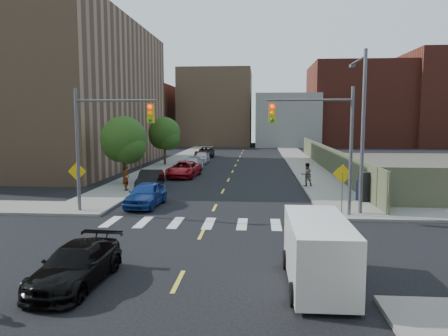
% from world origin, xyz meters
% --- Properties ---
extents(ground, '(160.00, 160.00, 0.00)m').
position_xyz_m(ground, '(0.00, 0.00, 0.00)').
color(ground, black).
rests_on(ground, ground).
extents(sidewalk_nw, '(3.50, 73.00, 0.15)m').
position_xyz_m(sidewalk_nw, '(-7.75, 41.50, 0.07)').
color(sidewalk_nw, gray).
rests_on(sidewalk_nw, ground).
extents(sidewalk_ne, '(3.50, 73.00, 0.15)m').
position_xyz_m(sidewalk_ne, '(7.75, 41.50, 0.07)').
color(sidewalk_ne, gray).
rests_on(sidewalk_ne, ground).
extents(fence_north, '(0.12, 44.00, 2.50)m').
position_xyz_m(fence_north, '(9.60, 28.00, 1.25)').
color(fence_north, '#6A694A').
rests_on(fence_north, ground).
extents(building_nw, '(22.00, 30.00, 16.00)m').
position_xyz_m(building_nw, '(-22.00, 30.00, 8.00)').
color(building_nw, '#8C6B4C').
rests_on(building_nw, ground).
extents(bg_bldg_west, '(14.00, 18.00, 12.00)m').
position_xyz_m(bg_bldg_west, '(-22.00, 70.00, 6.00)').
color(bg_bldg_west, '#592319').
rests_on(bg_bldg_west, ground).
extents(bg_bldg_midwest, '(14.00, 16.00, 15.00)m').
position_xyz_m(bg_bldg_midwest, '(-6.00, 72.00, 7.50)').
color(bg_bldg_midwest, '#8C6B4C').
rests_on(bg_bldg_midwest, ground).
extents(bg_bldg_center, '(12.00, 16.00, 10.00)m').
position_xyz_m(bg_bldg_center, '(8.00, 70.00, 5.00)').
color(bg_bldg_center, gray).
rests_on(bg_bldg_center, ground).
extents(bg_bldg_east, '(18.00, 18.00, 16.00)m').
position_xyz_m(bg_bldg_east, '(22.00, 72.00, 8.00)').
color(bg_bldg_east, '#592319').
rests_on(bg_bldg_east, ground).
extents(bg_bldg_fareast, '(14.00, 16.00, 18.00)m').
position_xyz_m(bg_bldg_fareast, '(38.00, 70.00, 9.00)').
color(bg_bldg_fareast, '#592319').
rests_on(bg_bldg_fareast, ground).
extents(signal_nw, '(4.59, 0.30, 7.00)m').
position_xyz_m(signal_nw, '(-5.98, 6.00, 4.53)').
color(signal_nw, '#59595E').
rests_on(signal_nw, ground).
extents(signal_ne, '(4.59, 0.30, 7.00)m').
position_xyz_m(signal_ne, '(5.98, 6.00, 4.53)').
color(signal_ne, '#59595E').
rests_on(signal_ne, ground).
extents(streetlight_ne, '(0.25, 3.70, 9.00)m').
position_xyz_m(streetlight_ne, '(8.20, 6.90, 5.22)').
color(streetlight_ne, '#59595E').
rests_on(streetlight_ne, ground).
extents(warn_sign_nw, '(1.06, 0.06, 2.83)m').
position_xyz_m(warn_sign_nw, '(-7.80, 6.50, 1.99)').
color(warn_sign_nw, '#59595E').
rests_on(warn_sign_nw, ground).
extents(warn_sign_ne, '(1.06, 0.06, 2.83)m').
position_xyz_m(warn_sign_ne, '(7.20, 6.50, 1.99)').
color(warn_sign_ne, '#59595E').
rests_on(warn_sign_ne, ground).
extents(warn_sign_midwest, '(1.06, 0.06, 2.83)m').
position_xyz_m(warn_sign_midwest, '(-7.80, 20.00, 1.99)').
color(warn_sign_midwest, '#59595E').
rests_on(warn_sign_midwest, ground).
extents(tree_west_near, '(3.66, 3.64, 5.52)m').
position_xyz_m(tree_west_near, '(-8.00, 16.05, 3.48)').
color(tree_west_near, '#332114').
rests_on(tree_west_near, ground).
extents(tree_west_far, '(3.66, 3.64, 5.52)m').
position_xyz_m(tree_west_far, '(-8.00, 31.05, 3.48)').
color(tree_west_far, '#332114').
rests_on(tree_west_far, ground).
extents(parked_car_blue, '(1.99, 4.48, 1.50)m').
position_xyz_m(parked_car_blue, '(-4.20, 8.07, 0.75)').
color(parked_car_blue, navy).
rests_on(parked_car_blue, ground).
extents(parked_car_black, '(1.86, 4.52, 1.45)m').
position_xyz_m(parked_car_black, '(-5.50, 14.29, 0.73)').
color(parked_car_black, black).
rests_on(parked_car_black, ground).
extents(parked_car_red, '(2.78, 5.41, 1.46)m').
position_xyz_m(parked_car_red, '(-4.20, 21.51, 0.73)').
color(parked_car_red, '#A4101A').
rests_on(parked_car_red, ground).
extents(parked_car_silver, '(2.26, 4.88, 1.38)m').
position_xyz_m(parked_car_silver, '(-4.20, 26.36, 0.69)').
color(parked_car_silver, '#A6A9AD').
rests_on(parked_car_silver, ground).
extents(parked_car_white, '(1.69, 4.13, 1.40)m').
position_xyz_m(parked_car_white, '(-4.20, 34.21, 0.70)').
color(parked_car_white, silver).
rests_on(parked_car_white, ground).
extents(parked_car_maroon, '(1.64, 4.16, 1.35)m').
position_xyz_m(parked_car_maroon, '(-4.43, 34.89, 0.67)').
color(parked_car_maroon, '#3B0B0F').
rests_on(parked_car_maroon, ground).
extents(parked_car_grey, '(2.56, 4.99, 1.35)m').
position_xyz_m(parked_car_grey, '(-4.75, 42.96, 0.67)').
color(parked_car_grey, black).
rests_on(parked_car_grey, ground).
extents(black_sedan, '(2.06, 4.52, 1.28)m').
position_xyz_m(black_sedan, '(-3.20, -4.52, 0.64)').
color(black_sedan, black).
rests_on(black_sedan, ground).
extents(cargo_van, '(2.01, 4.74, 2.17)m').
position_xyz_m(cargo_van, '(4.50, -3.83, 1.14)').
color(cargo_van, white).
rests_on(cargo_van, ground).
extents(mailbox, '(0.65, 0.52, 1.47)m').
position_xyz_m(mailbox, '(9.20, 10.51, 0.87)').
color(mailbox, navy).
rests_on(mailbox, sidewalk_ne).
extents(payphone, '(0.68, 0.63, 1.85)m').
position_xyz_m(payphone, '(9.20, 9.97, 1.07)').
color(payphone, black).
rests_on(payphone, sidewalk_ne).
extents(pedestrian_west, '(0.44, 0.64, 1.72)m').
position_xyz_m(pedestrian_west, '(-6.94, 13.00, 1.01)').
color(pedestrian_west, gray).
rests_on(pedestrian_west, sidewalk_nw).
extents(pedestrian_east, '(1.01, 0.88, 1.79)m').
position_xyz_m(pedestrian_east, '(6.30, 16.00, 1.05)').
color(pedestrian_east, gray).
rests_on(pedestrian_east, sidewalk_ne).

